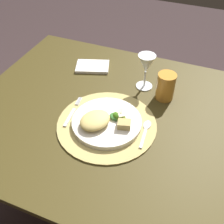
# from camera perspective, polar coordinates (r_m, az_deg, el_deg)

# --- Properties ---
(ground_plane) EXTENTS (6.00, 6.00, 0.00)m
(ground_plane) POSITION_cam_1_polar(r_m,az_deg,el_deg) (1.60, 0.97, -19.55)
(ground_plane) COLOR #342627
(dining_table) EXTENTS (1.15, 0.89, 0.72)m
(dining_table) POSITION_cam_1_polar(r_m,az_deg,el_deg) (1.12, 1.31, -5.96)
(dining_table) COLOR #3E3414
(dining_table) RESTS_ON ground
(placemat) EXTENTS (0.36, 0.36, 0.01)m
(placemat) POSITION_cam_1_polar(r_m,az_deg,el_deg) (0.98, -1.09, -2.58)
(placemat) COLOR tan
(placemat) RESTS_ON dining_table
(dinner_plate) EXTENTS (0.25, 0.25, 0.02)m
(dinner_plate) POSITION_cam_1_polar(r_m,az_deg,el_deg) (0.97, -1.10, -2.08)
(dinner_plate) COLOR silver
(dinner_plate) RESTS_ON placemat
(pasta_serving) EXTENTS (0.13, 0.14, 0.03)m
(pasta_serving) POSITION_cam_1_polar(r_m,az_deg,el_deg) (0.94, -3.56, -1.72)
(pasta_serving) COLOR #DCBE69
(pasta_serving) RESTS_ON dinner_plate
(salad_greens) EXTENTS (0.08, 0.06, 0.03)m
(salad_greens) POSITION_cam_1_polar(r_m,az_deg,el_deg) (0.97, 1.09, -0.90)
(salad_greens) COLOR #396A15
(salad_greens) RESTS_ON dinner_plate
(bread_piece) EXTENTS (0.05, 0.05, 0.02)m
(bread_piece) POSITION_cam_1_polar(r_m,az_deg,el_deg) (0.93, 2.53, -2.57)
(bread_piece) COLOR tan
(bread_piece) RESTS_ON dinner_plate
(fork) EXTENTS (0.03, 0.16, 0.00)m
(fork) POSITION_cam_1_polar(r_m,az_deg,el_deg) (1.03, -8.29, -0.14)
(fork) COLOR silver
(fork) RESTS_ON placemat
(spoon) EXTENTS (0.03, 0.13, 0.01)m
(spoon) POSITION_cam_1_polar(r_m,az_deg,el_deg) (0.96, 7.10, -3.50)
(spoon) COLOR silver
(spoon) RESTS_ON placemat
(napkin) EXTENTS (0.17, 0.14, 0.01)m
(napkin) POSITION_cam_1_polar(r_m,az_deg,el_deg) (1.26, -4.08, 9.43)
(napkin) COLOR silver
(napkin) RESTS_ON dining_table
(wine_glass) EXTENTS (0.07, 0.07, 0.15)m
(wine_glass) POSITION_cam_1_polar(r_m,az_deg,el_deg) (1.10, 7.14, 9.69)
(wine_glass) COLOR silver
(wine_glass) RESTS_ON dining_table
(amber_tumbler) EXTENTS (0.07, 0.07, 0.11)m
(amber_tumbler) POSITION_cam_1_polar(r_m,az_deg,el_deg) (1.08, 11.12, 5.26)
(amber_tumbler) COLOR orange
(amber_tumbler) RESTS_ON dining_table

